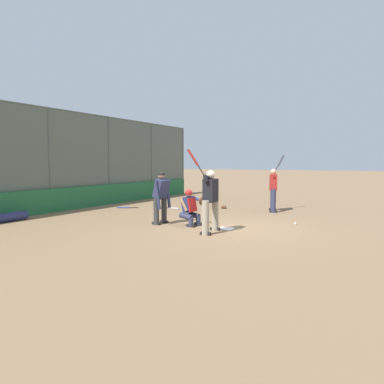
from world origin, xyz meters
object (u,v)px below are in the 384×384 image
at_px(batter_at_plate, 210,199).
at_px(batter_on_deck, 273,188).
at_px(umpire_home, 161,197).
at_px(equipment_bag_dugout_side, 11,217).
at_px(fielding_glove_on_dirt, 224,207).
at_px(baseball_loose, 295,224).
at_px(catcher_behind_plate, 191,207).
at_px(spare_bat_third_base_side, 172,208).
at_px(spare_bat_near_backstop, 125,207).

xyz_separation_m(batter_at_plate, batter_on_deck, (-5.21, 0.17, -0.02)).
height_order(umpire_home, equipment_bag_dugout_side, umpire_home).
relative_size(umpire_home, equipment_bag_dugout_side, 1.23).
relative_size(fielding_glove_on_dirt, baseball_loose, 4.34).
xyz_separation_m(batter_at_plate, baseball_loose, (-2.44, 1.72, -0.90)).
relative_size(batter_at_plate, equipment_bag_dugout_side, 1.74).
bearing_deg(fielding_glove_on_dirt, baseball_loose, 53.62).
xyz_separation_m(catcher_behind_plate, spare_bat_third_base_side, (-3.16, -2.66, -0.54)).
bearing_deg(baseball_loose, spare_bat_third_base_side, -104.99).
relative_size(catcher_behind_plate, spare_bat_near_backstop, 1.34).
bearing_deg(equipment_bag_dugout_side, fielding_glove_on_dirt, 144.71).
bearing_deg(fielding_glove_on_dirt, spare_bat_near_backstop, -61.73).
bearing_deg(spare_bat_third_base_side, batter_on_deck, 21.41).
bearing_deg(baseball_loose, catcher_behind_plate, -57.94).
bearing_deg(fielding_glove_on_dirt, catcher_behind_plate, 11.36).
xyz_separation_m(umpire_home, spare_bat_near_backstop, (-2.58, -3.59, -0.83)).
relative_size(catcher_behind_plate, batter_on_deck, 0.50).
height_order(catcher_behind_plate, batter_on_deck, batter_on_deck).
xyz_separation_m(batter_on_deck, baseball_loose, (2.77, 1.55, -0.88)).
relative_size(spare_bat_near_backstop, baseball_loose, 11.16).
height_order(batter_on_deck, spare_bat_third_base_side, batter_on_deck).
xyz_separation_m(catcher_behind_plate, umpire_home, (0.17, -0.96, 0.29)).
distance_m(batter_on_deck, equipment_bag_dugout_side, 9.48).
bearing_deg(spare_bat_third_base_side, baseball_loose, -12.58).
bearing_deg(baseball_loose, fielding_glove_on_dirt, -126.38).
distance_m(spare_bat_near_backstop, fielding_glove_on_dirt, 4.17).
height_order(catcher_behind_plate, fielding_glove_on_dirt, catcher_behind_plate).
distance_m(batter_at_plate, batter_on_deck, 5.21).
distance_m(catcher_behind_plate, baseball_loose, 3.28).
xyz_separation_m(batter_on_deck, equipment_bag_dugout_side, (6.66, -6.71, -0.76)).
bearing_deg(umpire_home, fielding_glove_on_dirt, -175.28).
height_order(baseball_loose, equipment_bag_dugout_side, equipment_bag_dugout_side).
bearing_deg(equipment_bag_dugout_side, baseball_loose, 115.20).
relative_size(spare_bat_third_base_side, fielding_glove_on_dirt, 2.77).
bearing_deg(batter_at_plate, equipment_bag_dugout_side, -83.71).
distance_m(spare_bat_third_base_side, baseball_loose, 5.59).
height_order(batter_at_plate, batter_on_deck, batter_at_plate).
bearing_deg(spare_bat_third_base_side, equipment_bag_dugout_side, -115.81).
height_order(batter_on_deck, baseball_loose, batter_on_deck).
bearing_deg(umpire_home, batter_at_plate, 80.25).
relative_size(spare_bat_near_backstop, spare_bat_third_base_side, 0.93).
bearing_deg(spare_bat_near_backstop, spare_bat_third_base_side, 174.62).
bearing_deg(catcher_behind_plate, batter_at_plate, 61.76).
bearing_deg(batter_on_deck, batter_at_plate, 158.80).
relative_size(umpire_home, spare_bat_third_base_side, 1.81).
bearing_deg(umpire_home, catcher_behind_plate, 105.82).
height_order(spare_bat_near_backstop, spare_bat_third_base_side, same).
bearing_deg(equipment_bag_dugout_side, spare_bat_third_base_side, 151.78).
relative_size(spare_bat_near_backstop, equipment_bag_dugout_side, 0.63).
height_order(umpire_home, spare_bat_third_base_side, umpire_home).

